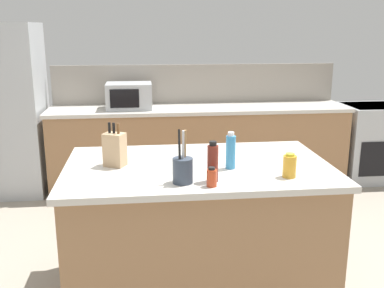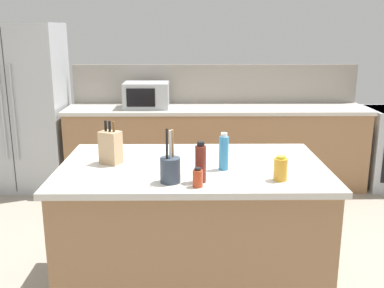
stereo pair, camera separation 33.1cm
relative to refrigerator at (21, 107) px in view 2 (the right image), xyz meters
name	(u,v)px [view 2 (the right image)]	position (x,y,z in m)	size (l,w,h in m)	color
back_counter_run	(216,147)	(2.24, -0.05, -0.47)	(3.43, 0.66, 0.94)	#936B47
wall_backsplash	(215,84)	(2.24, 0.27, 0.23)	(3.39, 0.03, 0.46)	gray
kitchen_island	(193,229)	(1.94, -2.25, -0.47)	(1.76, 1.08, 0.94)	#936B47
refrigerator	(21,107)	(0.00, 0.00, 0.00)	(0.98, 0.75, 1.88)	#ADB2B7
microwave	(146,95)	(1.45, -0.05, 0.14)	(0.50, 0.39, 0.29)	#ADB2B7
knife_block	(111,147)	(1.40, -2.22, 0.12)	(0.16, 0.15, 0.29)	tan
utensil_crock	(170,169)	(1.81, -2.60, 0.08)	(0.12, 0.12, 0.32)	#333D4C
dish_soap_bottle	(224,152)	(2.14, -2.36, 0.12)	(0.06, 0.06, 0.24)	#3384BC
vinegar_bottle	(201,163)	(1.99, -2.60, 0.12)	(0.07, 0.07, 0.24)	maroon
spice_jar_paprika	(198,178)	(1.97, -2.68, 0.05)	(0.06, 0.06, 0.11)	#B73D1E
honey_jar	(280,169)	(2.46, -2.57, 0.07)	(0.08, 0.08, 0.15)	gold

